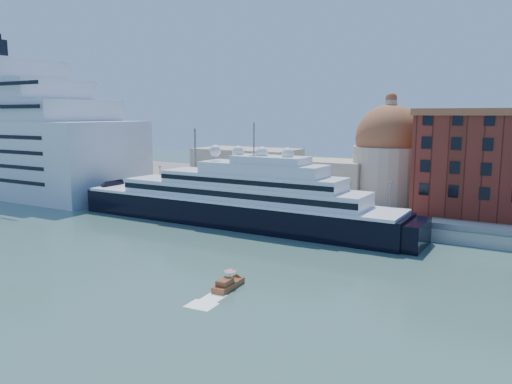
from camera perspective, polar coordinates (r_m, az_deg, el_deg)
The scene contains 9 objects.
ground at distance 91.16m, azimuth -9.36°, elevation -6.51°, with size 400.00×400.00×0.00m, color #32574F.
quay at distance 118.27m, azimuth 1.19°, elevation -2.22°, with size 180.00×10.00×2.50m, color gray.
land at distance 154.90m, azimuth 8.61°, elevation 0.24°, with size 260.00×72.00×2.00m, color slate.
quay_fence at distance 114.09m, azimuth 0.09°, elevation -1.68°, with size 180.00×0.10×1.20m, color slate.
superyacht at distance 111.18m, azimuth -3.93°, elevation -1.25°, with size 87.18×12.09×26.05m.
service_barge at distance 141.19m, azimuth -20.61°, elevation -1.14°, with size 13.49×6.86×2.90m.
water_taxi at distance 70.57m, azimuth -3.23°, elevation -10.44°, with size 2.43×6.14×2.86m.
church at distance 135.39m, azimuth 8.49°, elevation 3.23°, with size 66.00×18.00×25.50m.
lamp_posts at distance 122.13m, azimuth -4.39°, elevation 2.19°, with size 120.80×2.40×18.00m.
Camera 1 is at (56.52, -67.37, 24.02)m, focal length 35.00 mm.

